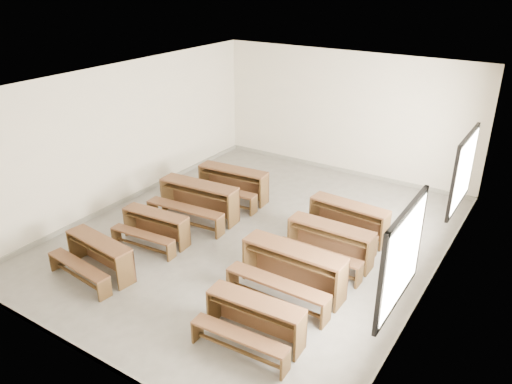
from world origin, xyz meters
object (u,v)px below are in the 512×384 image
Objects in this scene: desk_set_1 at (155,225)px; desk_set_3 at (232,182)px; desk_set_6 at (329,241)px; desk_set_7 at (347,218)px; desk_set_4 at (254,318)px; desk_set_5 at (292,267)px; desk_set_2 at (198,198)px; desk_set_0 at (98,254)px.

desk_set_3 is (0.13, 2.48, 0.07)m from desk_set_1.
desk_set_1 is at bearing -159.37° from desk_set_6.
desk_set_3 reaches higher than desk_set_7.
desk_set_7 is (-0.09, 3.62, 0.03)m from desk_set_4.
desk_set_5 is (3.12, 0.02, 0.10)m from desk_set_1.
desk_set_5 reaches higher than desk_set_1.
desk_set_3 is at bearing 82.02° from desk_set_2.
desk_set_6 reaches higher than desk_set_1.
desk_set_5 is at bearing -87.28° from desk_set_7.
desk_set_7 reaches higher than desk_set_4.
desk_set_1 is 3.46m from desk_set_6.
desk_set_3 reaches higher than desk_set_6.
desk_set_7 is (3.02, -0.22, -0.02)m from desk_set_3.
desk_set_0 is 0.93× the size of desk_set_7.
desk_set_4 is (3.12, -3.84, -0.05)m from desk_set_3.
desk_set_2 is (0.06, 1.29, 0.10)m from desk_set_1.
desk_set_5 is (2.99, -2.47, 0.03)m from desk_set_3.
desk_set_6 is (3.30, 2.62, 0.04)m from desk_set_0.
desk_set_3 is 3.35m from desk_set_6.
desk_set_5 reaches higher than desk_set_0.
desk_set_0 is 3.88m from desk_set_3.
desk_set_5 is at bearing -95.69° from desk_set_6.
desk_set_3 is 1.08× the size of desk_set_6.
desk_set_1 is 0.90× the size of desk_set_6.
desk_set_1 is 0.83× the size of desk_set_3.
desk_set_5 is 1.08× the size of desk_set_7.
desk_set_2 is 3.24m from desk_set_7.
desk_set_2 is (0.12, 2.68, 0.08)m from desk_set_0.
desk_set_5 is (3.19, 1.41, 0.08)m from desk_set_0.
desk_set_5 is 1.22m from desk_set_6.
desk_set_2 is at bearing -98.42° from desk_set_3.
desk_set_6 is at bearing 44.42° from desk_set_0.
desk_set_2 is at bearing 137.31° from desk_set_4.
desk_set_0 is at bearing -156.08° from desk_set_5.
desk_set_1 is 3.12m from desk_set_5.
desk_set_3 is at bearing 82.42° from desk_set_1.
desk_set_0 is 0.89× the size of desk_set_3.
desk_set_7 is (0.03, 2.25, -0.05)m from desk_set_5.
desk_set_1 is 3.88m from desk_set_7.
desk_set_6 is (-0.01, 2.59, 0.03)m from desk_set_4.
desk_set_6 is at bearing 16.28° from desk_set_1.
desk_set_7 is at bearing 31.12° from desk_set_1.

